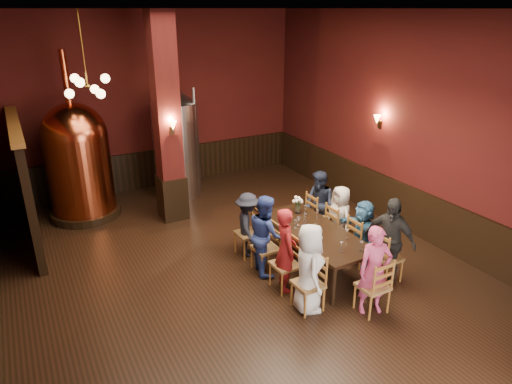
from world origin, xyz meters
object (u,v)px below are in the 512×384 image
person_1 (286,250)px  person_2 (266,234)px  person_0 (309,268)px  steel_vessel (176,143)px  rose_vase (298,202)px  dining_table (315,233)px  copper_kettle (78,160)px

person_1 → person_2: 0.66m
person_0 → steel_vessel: (-0.14, 5.64, 0.64)m
person_2 → rose_vase: (1.00, 0.47, 0.24)m
person_1 → dining_table: bearing=-52.3°
person_2 → copper_kettle: size_ratio=0.40×
dining_table → person_2: person_2 is taller
person_0 → rose_vase: bearing=-9.0°
steel_vessel → rose_vase: bearing=-73.8°
dining_table → person_1: 0.91m
person_2 → copper_kettle: 4.84m
copper_kettle → steel_vessel: 2.38m
person_2 → copper_kettle: copper_kettle is taller
copper_kettle → person_2: bearing=-58.8°
dining_table → person_1: size_ratio=1.61×
dining_table → person_1: person_1 is taller
rose_vase → person_0: bearing=-118.6°
person_1 → rose_vase: 1.52m
rose_vase → person_1: bearing=-131.3°
dining_table → steel_vessel: steel_vessel is taller
dining_table → rose_vase: 0.85m
person_1 → person_2: size_ratio=1.01×
person_1 → rose_vase: person_1 is taller
person_0 → person_1: (-0.01, 0.67, 0.01)m
person_1 → copper_kettle: bearing=43.2°
dining_table → person_0: size_ratio=1.63×
dining_table → person_2: size_ratio=1.63×
steel_vessel → person_1: bearing=-88.5°
steel_vessel → rose_vase: steel_vessel is taller
person_0 → person_2: 1.33m
person_1 → person_2: (-0.01, 0.66, -0.01)m
person_0 → steel_vessel: size_ratio=0.54×
person_1 → steel_vessel: size_ratio=0.54×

